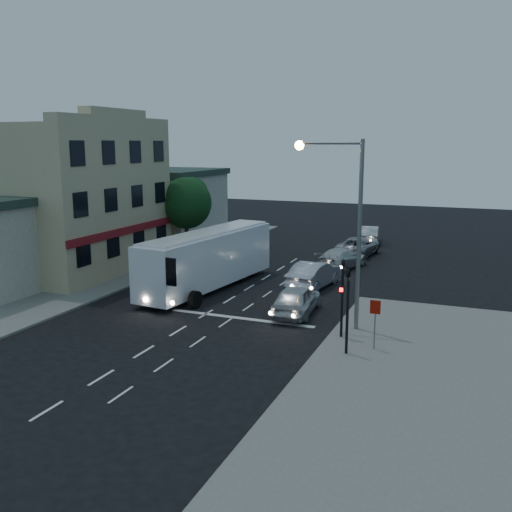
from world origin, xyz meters
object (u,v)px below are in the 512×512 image
at_px(car_extra, 369,235).
at_px(car_suv, 296,299).
at_px(regulatory_sign, 375,316).
at_px(street_tree, 186,201).
at_px(traffic_signal_main, 342,289).
at_px(tour_bus, 208,258).
at_px(car_sedan_c, 358,246).
at_px(car_sedan_a, 314,275).
at_px(traffic_signal_side, 348,301).
at_px(streetlight, 346,213).
at_px(car_sedan_b, 342,258).

bearing_deg(car_extra, car_suv, 83.35).
bearing_deg(regulatory_sign, street_tree, 138.92).
relative_size(car_extra, traffic_signal_main, 1.17).
distance_m(tour_bus, car_sedan_c, 15.51).
relative_size(car_sedan_a, car_sedan_c, 0.93).
bearing_deg(car_suv, traffic_signal_side, 124.62).
xyz_separation_m(car_suv, traffic_signal_side, (3.84, -5.00, 1.63)).
xyz_separation_m(tour_bus, car_suv, (6.72, -3.06, -1.16)).
height_order(car_sedan_c, streetlight, streetlight).
distance_m(tour_bus, regulatory_sign, 13.57).
height_order(car_sedan_a, street_tree, street_tree).
xyz_separation_m(car_sedan_a, car_sedan_b, (0.31, 6.16, -0.10)).
bearing_deg(streetlight, car_sedan_b, 103.62).
relative_size(car_sedan_c, streetlight, 0.60).
height_order(car_suv, car_sedan_a, car_sedan_a).
distance_m(tour_bus, car_extra, 20.95).
distance_m(car_suv, traffic_signal_side, 6.51).
bearing_deg(traffic_signal_main, car_suv, 136.09).
bearing_deg(street_tree, traffic_signal_main, -42.03).
height_order(traffic_signal_main, traffic_signal_side, same).
relative_size(tour_bus, regulatory_sign, 5.45).
height_order(car_sedan_a, car_sedan_b, car_sedan_a).
height_order(car_sedan_c, regulatory_sign, regulatory_sign).
bearing_deg(tour_bus, car_extra, 79.61).
relative_size(car_sedan_a, car_sedan_b, 1.00).
bearing_deg(car_suv, car_sedan_c, -91.95).
xyz_separation_m(car_suv, street_tree, (-12.67, 11.22, 3.71)).
bearing_deg(car_sedan_c, car_suv, 97.01).
relative_size(tour_bus, traffic_signal_main, 2.93).
distance_m(traffic_signal_main, streetlight, 3.61).
bearing_deg(car_sedan_b, streetlight, 118.17).
bearing_deg(car_sedan_a, car_sedan_c, -84.61).
bearing_deg(tour_bus, regulatory_sign, -24.80).
height_order(car_sedan_c, traffic_signal_main, traffic_signal_main).
distance_m(car_sedan_a, car_extra, 17.24).
bearing_deg(streetlight, street_tree, 140.49).
bearing_deg(street_tree, traffic_signal_side, -44.50).
distance_m(traffic_signal_main, regulatory_sign, 2.14).
height_order(car_extra, traffic_signal_side, traffic_signal_side).
relative_size(car_sedan_c, car_extra, 1.12).
bearing_deg(traffic_signal_main, regulatory_sign, -30.84).
distance_m(car_sedan_b, car_extra, 11.08).
bearing_deg(car_sedan_a, traffic_signal_main, 121.21).
height_order(car_sedan_a, streetlight, streetlight).
bearing_deg(car_extra, tour_bus, 64.83).
bearing_deg(car_sedan_c, traffic_signal_side, 106.62).
relative_size(traffic_signal_main, traffic_signal_side, 1.00).
distance_m(car_extra, traffic_signal_side, 28.44).
height_order(car_extra, traffic_signal_main, traffic_signal_main).
xyz_separation_m(car_sedan_b, street_tree, (-12.26, -0.75, 3.77)).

